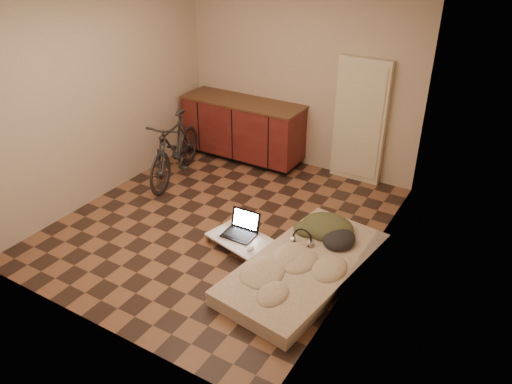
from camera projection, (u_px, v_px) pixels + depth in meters
The scene contains 10 objects.
room_shell at pixel (217, 122), 5.41m from camera, with size 3.50×4.00×2.60m.
cabinets at pixel (243, 129), 7.43m from camera, with size 1.84×0.62×0.91m.
appliance_panel at pixel (360, 121), 6.66m from camera, with size 0.70×0.10×1.70m, color beige.
bicycle at pixel (174, 145), 6.82m from camera, with size 0.46×1.58×1.02m, color black.
futon at pixel (305, 268), 5.14m from camera, with size 1.21×2.09×0.17m.
clothing_pile at pixel (330, 224), 5.48m from camera, with size 0.63×0.52×0.25m, color #3C3F25, non-canonical shape.
headphones at pixel (302, 238), 5.32m from camera, with size 0.25×0.23×0.17m, color black, non-canonical shape.
lap_desk at pixel (241, 239), 5.56m from camera, with size 0.80×0.62×0.12m.
laptop at pixel (241, 230), 5.61m from camera, with size 0.36×0.33×0.25m.
mouse at pixel (250, 248), 5.36m from camera, with size 0.06×0.10×0.04m, color white.
Camera 1 is at (2.97, -4.16, 3.28)m, focal length 35.00 mm.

